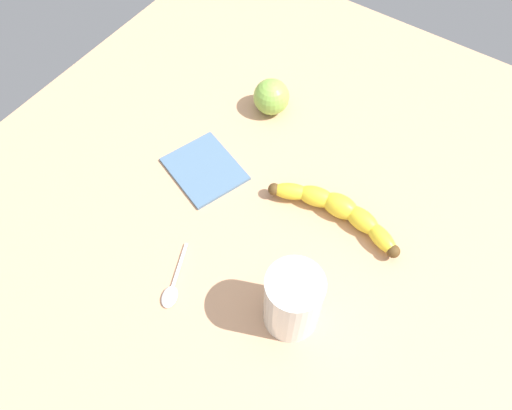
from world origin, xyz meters
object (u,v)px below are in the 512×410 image
Objects in this scene: banana at (338,210)px; green_apple_fruit at (271,97)px; smoothie_glass at (293,301)px; teaspoon at (171,293)px.

banana is 26.57cm from green_apple_fruit.
smoothie_glass is at bearing -52.60° from green_apple_fruit.
banana is 19.92cm from smoothie_glass.
smoothie_glass is 1.77× the size of green_apple_fruit.
smoothie_glass reaches higher than teaspoon.
banana is 3.51× the size of green_apple_fruit.
smoothie_glass reaches higher than green_apple_fruit.
banana is 2.21× the size of teaspoon.
green_apple_fruit is 41.66cm from teaspoon.
smoothie_glass is 42.06cm from green_apple_fruit.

